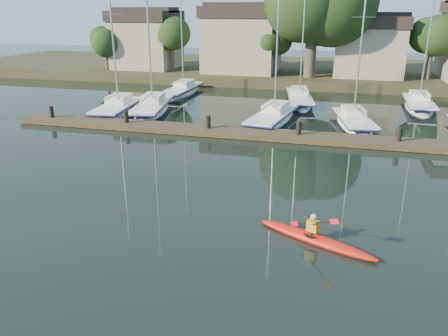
% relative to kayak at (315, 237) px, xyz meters
% --- Properties ---
extents(ground, '(160.00, 160.00, 0.00)m').
position_rel_kayak_xyz_m(ground, '(-4.90, -1.02, -0.18)').
color(ground, black).
rests_on(ground, ground).
extents(kayak, '(4.50, 2.47, 1.49)m').
position_rel_kayak_xyz_m(kayak, '(0.00, 0.00, 0.00)').
color(kayak, '#B60F0E').
rests_on(kayak, ground).
extents(dock, '(34.00, 2.00, 1.80)m').
position_rel_kayak_xyz_m(dock, '(-4.90, 12.98, 0.02)').
color(dock, '#4B402B').
rests_on(dock, ground).
extents(sailboat_0, '(3.26, 8.51, 13.16)m').
position_rel_kayak_xyz_m(sailboat_0, '(-16.82, 17.20, -0.40)').
color(sailboat_0, silver).
rests_on(sailboat_0, ground).
extents(sailboat_1, '(3.96, 9.54, 15.17)m').
position_rel_kayak_xyz_m(sailboat_1, '(-14.27, 18.24, -0.39)').
color(sailboat_1, silver).
rests_on(sailboat_1, ground).
extents(sailboat_2, '(3.52, 9.66, 15.63)m').
position_rel_kayak_xyz_m(sailboat_2, '(-4.22, 17.56, -0.38)').
color(sailboat_2, silver).
rests_on(sailboat_2, ground).
extents(sailboat_3, '(3.61, 8.20, 12.82)m').
position_rel_kayak_xyz_m(sailboat_3, '(1.59, 17.81, -0.37)').
color(sailboat_3, silver).
rests_on(sailboat_3, ground).
extents(sailboat_5, '(2.21, 8.93, 14.73)m').
position_rel_kayak_xyz_m(sailboat_5, '(-14.69, 26.71, -0.36)').
color(sailboat_5, silver).
rests_on(sailboat_5, ground).
extents(sailboat_6, '(3.62, 9.94, 15.49)m').
position_rel_kayak_xyz_m(sailboat_6, '(-3.03, 25.40, -0.36)').
color(sailboat_6, silver).
rests_on(sailboat_6, ground).
extents(sailboat_7, '(2.43, 8.42, 13.48)m').
position_rel_kayak_xyz_m(sailboat_7, '(7.00, 25.32, -0.38)').
color(sailboat_7, silver).
rests_on(sailboat_7, ground).
extents(shore, '(90.00, 25.25, 12.75)m').
position_rel_kayak_xyz_m(shore, '(-3.29, 39.27, 3.05)').
color(shore, '#2A351A').
rests_on(shore, ground).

